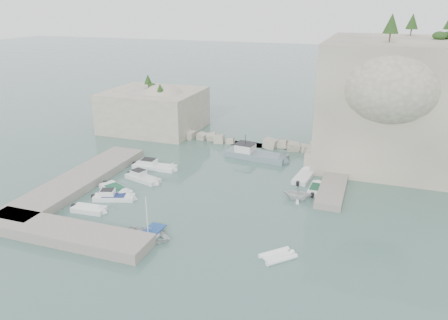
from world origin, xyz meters
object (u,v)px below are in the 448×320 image
(motorboat_b, at_px, (143,180))
(rowboat, at_px, (148,238))
(tender_east_c, at_px, (304,179))
(work_boat, at_px, (256,158))
(motorboat_e, at_px, (89,211))
(tender_east_b, at_px, (316,191))
(tender_east_d, at_px, (322,170))
(motorboat_a, at_px, (155,169))
(motorboat_d, at_px, (114,200))
(motorboat_c, at_px, (116,192))
(inflatable_dinghy, at_px, (278,258))
(tender_east_a, at_px, (297,199))

(motorboat_b, height_order, rowboat, motorboat_b)
(tender_east_c, height_order, work_boat, work_boat)
(tender_east_c, bearing_deg, motorboat_e, 136.26)
(tender_east_b, relative_size, tender_east_d, 0.89)
(motorboat_a, height_order, motorboat_d, same)
(motorboat_b, xyz_separation_m, motorboat_e, (-1.21, -9.84, 0.00))
(motorboat_d, bearing_deg, work_boat, 39.95)
(motorboat_c, distance_m, tender_east_c, 24.01)
(motorboat_b, height_order, inflatable_dinghy, motorboat_b)
(tender_east_c, xyz_separation_m, tender_east_d, (1.90, 3.97, 0.00))
(rowboat, bearing_deg, motorboat_e, 74.63)
(tender_east_c, bearing_deg, work_boat, 61.65)
(tender_east_a, bearing_deg, tender_east_c, -0.61)
(tender_east_d, bearing_deg, tender_east_b, -179.56)
(motorboat_c, xyz_separation_m, tender_east_b, (23.01, 8.31, 0.00))
(tender_east_c, bearing_deg, rowboat, 156.43)
(motorboat_d, xyz_separation_m, rowboat, (8.11, -6.53, 0.00))
(tender_east_d, bearing_deg, motorboat_b, 117.30)
(rowboat, bearing_deg, tender_east_c, -26.92)
(motorboat_d, relative_size, work_boat, 0.52)
(motorboat_a, distance_m, motorboat_c, 8.53)
(motorboat_c, height_order, tender_east_c, same)
(tender_east_a, relative_size, tender_east_c, 0.59)
(rowboat, height_order, tender_east_d, tender_east_d)
(work_boat, bearing_deg, tender_east_b, -34.18)
(motorboat_e, distance_m, tender_east_b, 26.77)
(work_boat, bearing_deg, motorboat_b, -124.10)
(motorboat_a, xyz_separation_m, tender_east_a, (20.50, -3.28, 0.00))
(motorboat_a, relative_size, motorboat_c, 1.26)
(tender_east_c, xyz_separation_m, work_boat, (-7.96, 5.52, 0.00))
(motorboat_e, bearing_deg, tender_east_c, 35.54)
(motorboat_a, height_order, motorboat_e, motorboat_a)
(inflatable_dinghy, bearing_deg, motorboat_e, 129.34)
(motorboat_a, bearing_deg, work_boat, 33.53)
(inflatable_dinghy, relative_size, tender_east_b, 0.77)
(tender_east_c, distance_m, tender_east_d, 4.40)
(motorboat_c, relative_size, tender_east_d, 1.04)
(motorboat_d, bearing_deg, rowboat, -57.36)
(motorboat_b, distance_m, tender_east_d, 24.36)
(motorboat_c, bearing_deg, tender_east_d, 61.20)
(inflatable_dinghy, distance_m, tender_east_c, 19.51)
(tender_east_b, bearing_deg, motorboat_e, 123.72)
(rowboat, distance_m, work_boat, 26.17)
(motorboat_b, xyz_separation_m, motorboat_d, (-0.27, -6.31, 0.00))
(motorboat_e, relative_size, tender_east_d, 0.81)
(motorboat_a, bearing_deg, rowboat, -66.08)
(tender_east_b, distance_m, work_boat, 13.44)
(motorboat_d, relative_size, tender_east_d, 1.03)
(motorboat_c, distance_m, work_boat, 21.60)
(rowboat, height_order, tender_east_a, tender_east_a)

